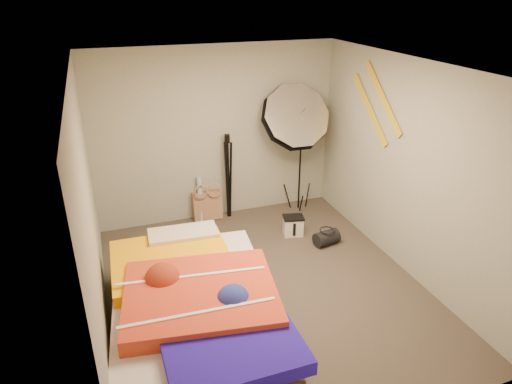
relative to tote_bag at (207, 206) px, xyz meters
name	(u,v)px	position (x,y,z in m)	size (l,w,h in m)	color
floor	(265,288)	(0.21, -1.90, -0.21)	(4.00, 4.00, 0.00)	#4E453B
ceiling	(267,68)	(0.21, -1.90, 2.29)	(4.00, 4.00, 0.00)	silver
wall_back	(217,135)	(0.21, 0.10, 1.04)	(3.50, 3.50, 0.00)	#9FA394
wall_front	(371,306)	(0.21, -3.90, 1.04)	(3.50, 3.50, 0.00)	#9FA394
wall_left	(90,216)	(-1.54, -1.90, 1.04)	(4.00, 4.00, 0.00)	#9FA394
wall_right	(407,169)	(1.96, -1.90, 1.04)	(4.00, 4.00, 0.00)	#9FA394
tote_bag	(207,206)	(0.00, 0.00, 0.00)	(0.42, 0.13, 0.42)	tan
wrapping_roll	(200,199)	(-0.10, 0.00, 0.12)	(0.08, 0.08, 0.67)	#588EC3
camera_case	(293,226)	(1.00, -0.87, -0.08)	(0.26, 0.19, 0.26)	white
duffel_bag	(326,238)	(1.32, -1.27, -0.11)	(0.20, 0.20, 0.33)	black
wall_stripe_upper	(383,98)	(1.94, -1.30, 1.74)	(0.02, 1.10, 0.10)	gold
wall_stripe_lower	(370,110)	(1.94, -1.05, 1.54)	(0.02, 1.10, 0.10)	gold
bed	(195,306)	(-0.71, -2.36, 0.12)	(1.76, 2.47, 0.65)	#4C3D2A
photo_umbrella	(294,119)	(1.25, -0.23, 1.27)	(1.22, 0.94, 2.07)	black
camera_tripod	(228,171)	(0.32, -0.03, 0.53)	(0.08, 0.08, 1.29)	black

